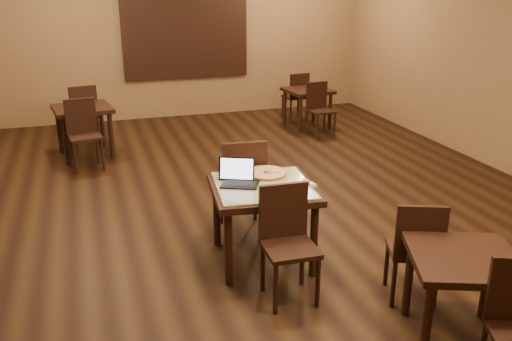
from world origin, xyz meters
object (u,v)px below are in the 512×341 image
object	(u,v)px
pizza_pan	(267,174)
other_table_a_chair_far	(297,94)
other_table_a	(308,96)
other_table_c_chair_far	(416,246)
other_table_b_chair_near	(83,130)
other_table_b_chair_far	(84,112)
tiled_table	(263,195)
other_table_a_chair_near	(319,106)
chair_main_near	(287,236)
other_table_c	(463,270)
other_table_b	(83,115)
laptop	(238,177)
chair_main_far	(243,181)

from	to	relation	value
pizza_pan	other_table_a_chair_far	xyz separation A→B (m)	(2.17, 4.61, -0.26)
other_table_a	other_table_c_chair_far	xyz separation A→B (m)	(-1.34, -5.38, -0.06)
other_table_b_chair_near	other_table_b_chair_far	size ratio (longest dim) A/B	1.00
tiled_table	other_table_a_chair_near	distance (m)	4.44
chair_main_near	other_table_c	world-z (taller)	chair_main_near
pizza_pan	tiled_table	bearing A→B (deg)	-116.57
other_table_b_chair_near	other_table_c	world-z (taller)	other_table_b_chair_near
tiled_table	pizza_pan	xyz separation A→B (m)	(0.12, 0.24, 0.11)
other_table_a_chair_near	other_table_c	xyz separation A→B (m)	(-1.30, -5.39, 0.08)
other_table_a_chair_near	other_table_b_chair_near	bearing A→B (deg)	-177.99
other_table_c_chair_far	other_table_b_chair_near	bearing A→B (deg)	-39.02
other_table_b	other_table_c	world-z (taller)	other_table_b
other_table_a_chair_far	other_table_b_chair_near	world-z (taller)	other_table_b_chair_near
pizza_pan	other_table_c_chair_far	xyz separation A→B (m)	(0.82, -1.29, -0.26)
other_table_a_chair_near	other_table_b	bearing A→B (deg)	173.54
tiled_table	other_table_b_chair_near	xyz separation A→B (m)	(-1.52, 3.28, -0.11)
other_table_b	other_table_c	distance (m)	5.96
chair_main_near	other_table_a_chair_far	size ratio (longest dim) A/B	1.08
other_table_b_chair_far	other_table_c	world-z (taller)	other_table_b_chair_far
other_table_a_chair_near	other_table_c_chair_far	bearing A→B (deg)	-111.34
other_table_a_chair_near	laptop	bearing A→B (deg)	-129.72
other_table_c_chair_far	other_table_a	bearing A→B (deg)	-82.66
chair_main_far	other_table_a_chair_far	distance (m)	4.82
chair_main_near	other_table_c_chair_far	world-z (taller)	chair_main_near
laptop	other_table_c_chair_far	xyz separation A→B (m)	(1.14, -1.15, -0.31)
chair_main_far	other_table_a_chair_far	world-z (taller)	chair_main_far
other_table_a	other_table_a_chair_far	size ratio (longest dim) A/B	0.91
chair_main_near	other_table_b_chair_far	xyz separation A→B (m)	(-1.50, 5.02, 0.00)
chair_main_near	chair_main_far	distance (m)	1.23
chair_main_far	other_table_c	world-z (taller)	chair_main_far
chair_main_far	other_table_c_chair_far	xyz separation A→B (m)	(0.95, -1.66, -0.07)
tiled_table	other_table_c	size ratio (longest dim) A/B	1.05
pizza_pan	other_table_a	distance (m)	4.63
chair_main_near	other_table_a	size ratio (longest dim) A/B	1.19
other_table_a_chair_near	other_table_b_chair_near	world-z (taller)	other_table_b_chair_near
other_table_a_chair_far	other_table_c	world-z (taller)	other_table_a_chair_far
laptop	other_table_a_chair_far	world-z (taller)	laptop
chair_main_near	laptop	size ratio (longest dim) A/B	2.42
tiled_table	chair_main_near	distance (m)	0.63
other_table_c	other_table_a	bearing A→B (deg)	98.82
tiled_table	chair_main_far	xyz separation A→B (m)	(-0.01, 0.61, -0.08)
chair_main_near	other_table_b_chair_near	distance (m)	4.18
tiled_table	chair_main_near	bearing A→B (deg)	-83.47
pizza_pan	other_table_b	world-z (taller)	pizza_pan
pizza_pan	other_table_c	size ratio (longest dim) A/B	0.35
chair_main_far	other_table_b	size ratio (longest dim) A/B	1.12
laptop	other_table_c	xyz separation A→B (m)	(1.17, -1.68, -0.24)
other_table_b_chair_far	other_table_c_chair_far	xyz separation A→B (m)	(2.43, -5.45, -0.04)
pizza_pan	chair_main_near	bearing A→B (deg)	-97.79
other_table_b	laptop	bearing A→B (deg)	-79.49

